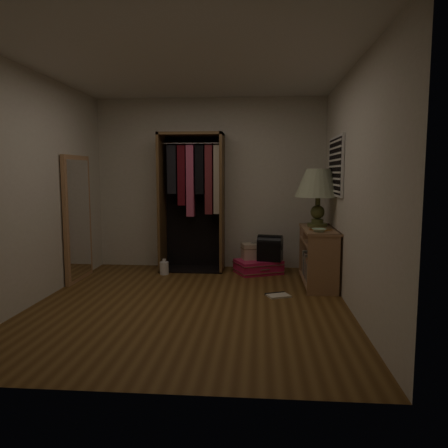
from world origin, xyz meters
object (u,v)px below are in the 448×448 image
(console_bookshelf, at_px, (318,255))
(white_jug, at_px, (164,268))
(black_bag, at_px, (270,247))
(floor_mirror, at_px, (78,218))
(train_case, at_px, (253,251))
(table_lamp, at_px, (318,184))
(open_wardrobe, at_px, (194,191))
(pink_suitcase, at_px, (258,267))

(console_bookshelf, height_order, white_jug, console_bookshelf)
(black_bag, distance_m, white_jug, 1.57)
(floor_mirror, relative_size, white_jug, 7.50)
(train_case, distance_m, table_lamp, 1.40)
(black_bag, relative_size, white_jug, 1.71)
(white_jug, bearing_deg, table_lamp, -5.33)
(open_wardrobe, distance_m, pink_suitcase, 1.48)
(floor_mirror, height_order, train_case, floor_mirror)
(floor_mirror, distance_m, pink_suitcase, 2.64)
(train_case, relative_size, black_bag, 1.02)
(pink_suitcase, relative_size, table_lamp, 0.99)
(black_bag, bearing_deg, table_lamp, -18.71)
(floor_mirror, relative_size, black_bag, 4.40)
(train_case, xyz_separation_m, white_jug, (-1.29, -0.27, -0.22))
(train_case, bearing_deg, table_lamp, -44.78)
(table_lamp, bearing_deg, black_bag, 149.54)
(open_wardrobe, xyz_separation_m, black_bag, (1.14, -0.20, -0.81))
(floor_mirror, height_order, pink_suitcase, floor_mirror)
(train_case, distance_m, black_bag, 0.27)
(white_jug, bearing_deg, train_case, 11.71)
(console_bookshelf, distance_m, train_case, 1.07)
(white_jug, bearing_deg, open_wardrobe, 43.19)
(console_bookshelf, height_order, open_wardrobe, open_wardrobe)
(open_wardrobe, bearing_deg, pink_suitcase, -10.32)
(open_wardrobe, height_order, table_lamp, open_wardrobe)
(floor_mirror, relative_size, pink_suitcase, 2.18)
(pink_suitcase, relative_size, train_case, 1.98)
(pink_suitcase, distance_m, table_lamp, 1.50)
(pink_suitcase, bearing_deg, train_case, 109.57)
(table_lamp, relative_size, white_jug, 3.47)
(floor_mirror, bearing_deg, table_lamp, 3.62)
(floor_mirror, bearing_deg, train_case, 15.77)
(train_case, height_order, table_lamp, table_lamp)
(console_bookshelf, xyz_separation_m, white_jug, (-2.14, 0.37, -0.30))
(floor_mirror, distance_m, black_bag, 2.72)
(table_lamp, bearing_deg, console_bookshelf, -91.88)
(console_bookshelf, distance_m, open_wardrobe, 2.07)
(black_bag, distance_m, table_lamp, 1.17)
(pink_suitcase, xyz_separation_m, train_case, (-0.07, 0.08, 0.21))
(pink_suitcase, xyz_separation_m, black_bag, (0.17, -0.03, 0.29))
(train_case, bearing_deg, pink_suitcase, -62.28)
(open_wardrobe, relative_size, table_lamp, 2.61)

